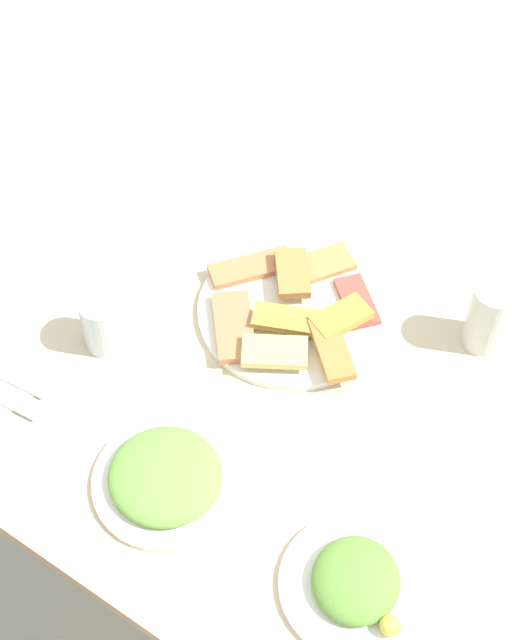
# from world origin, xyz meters

# --- Properties ---
(ground_plane) EXTENTS (6.00, 6.00, 0.00)m
(ground_plane) POSITION_xyz_m (0.00, 0.00, 0.00)
(ground_plane) COLOR #B5B6AD
(dining_table) EXTENTS (1.03, 0.86, 0.75)m
(dining_table) POSITION_xyz_m (0.00, 0.00, 0.66)
(dining_table) COLOR beige
(dining_table) RESTS_ON ground_plane
(pide_platter) EXTENTS (0.32, 0.31, 0.04)m
(pide_platter) POSITION_xyz_m (-0.05, -0.10, 0.76)
(pide_platter) COLOR white
(pide_platter) RESTS_ON dining_table
(salad_plate_greens) EXTENTS (0.21, 0.21, 0.04)m
(salad_plate_greens) POSITION_xyz_m (-0.06, 0.25, 0.76)
(salad_plate_greens) COLOR white
(salad_plate_greens) RESTS_ON dining_table
(salad_plate_rice) EXTENTS (0.20, 0.20, 0.04)m
(salad_plate_rice) POSITION_xyz_m (-0.36, 0.23, 0.76)
(salad_plate_rice) COLOR white
(salad_plate_rice) RESTS_ON dining_table
(soda_can) EXTENTS (0.09, 0.09, 0.12)m
(soda_can) POSITION_xyz_m (-0.32, -0.22, 0.81)
(soda_can) COLOR silver
(soda_can) RESTS_ON dining_table
(drinking_glass) EXTENTS (0.07, 0.07, 0.10)m
(drinking_glass) POSITION_xyz_m (0.16, 0.10, 0.80)
(drinking_glass) COLOR silver
(drinking_glass) RESTS_ON dining_table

